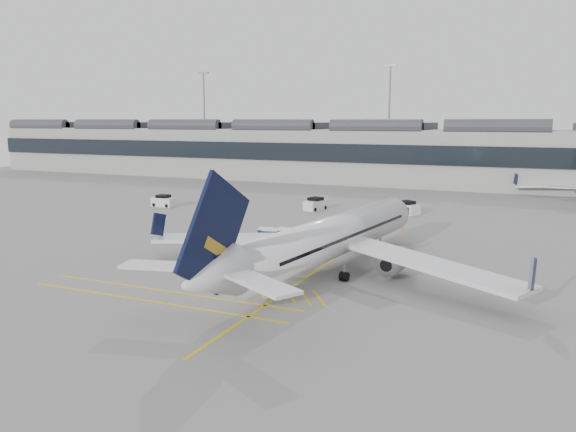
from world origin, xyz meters
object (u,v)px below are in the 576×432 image
at_px(baggage_cart_a, 285,237).
at_px(pushback_tug, 197,243).
at_px(airliner_main, 329,239).
at_px(belt_loader, 307,235).
at_px(ramp_agent_b, 275,241).
at_px(ramp_agent_a, 303,237).

height_order(baggage_cart_a, pushback_tug, baggage_cart_a).
bearing_deg(airliner_main, belt_loader, 127.54).
relative_size(airliner_main, baggage_cart_a, 18.66).
relative_size(baggage_cart_a, pushback_tug, 0.75).
relative_size(airliner_main, pushback_tug, 13.99).
bearing_deg(ramp_agent_b, baggage_cart_a, -140.12).
relative_size(airliner_main, ramp_agent_b, 23.92).
xyz_separation_m(baggage_cart_a, pushback_tug, (-8.03, -3.99, -0.50)).
height_order(belt_loader, pushback_tug, belt_loader).
bearing_deg(ramp_agent_a, ramp_agent_b, -156.56).
bearing_deg(ramp_agent_b, airliner_main, 146.15).
xyz_separation_m(ramp_agent_a, ramp_agent_b, (-2.31, -1.86, -0.18)).
bearing_deg(ramp_agent_a, belt_loader, 87.86).
bearing_deg(baggage_cart_a, airliner_main, -40.66).
distance_m(ramp_agent_a, pushback_tug, 10.84).
distance_m(ramp_agent_a, ramp_agent_b, 2.97).
relative_size(belt_loader, ramp_agent_a, 2.12).
bearing_deg(pushback_tug, baggage_cart_a, 49.23).
xyz_separation_m(belt_loader, baggage_cart_a, (-0.68, -4.52, 0.58)).
distance_m(airliner_main, ramp_agent_a, 10.25).
relative_size(airliner_main, ramp_agent_a, 19.36).
height_order(ramp_agent_b, pushback_tug, ramp_agent_b).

